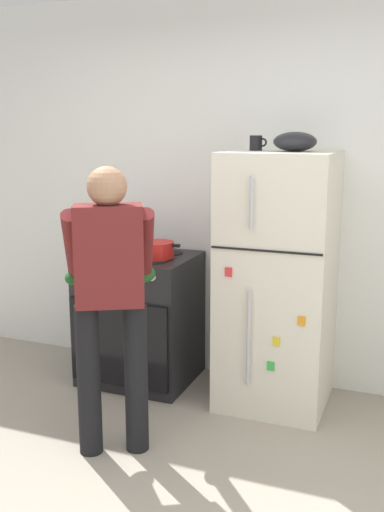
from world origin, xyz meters
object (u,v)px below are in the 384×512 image
object	(u,v)px
stove_range	(140,318)
mixing_bowl	(295,142)
person_cook	(110,286)
red_pot	(157,250)
pepper_mill	(115,233)
coffee_mug	(256,143)
refrigerator	(278,281)

from	to	relation	value
stove_range	mixing_bowl	distance (m)	1.65
person_cook	red_pot	distance (m)	0.89
pepper_mill	coffee_mug	bearing A→B (deg)	-7.65
refrigerator	stove_range	bearing A→B (deg)	-179.42
stove_range	person_cook	size ratio (longest dim) A/B	0.58
pepper_mill	stove_range	bearing A→B (deg)	-35.04
stove_range	person_cook	xyz separation A→B (m)	(0.29, -0.92, 0.50)
refrigerator	coffee_mug	distance (m)	0.89
stove_range	red_pot	distance (m)	0.55
coffee_mug	mixing_bowl	bearing A→B (deg)	-10.99
coffee_mug	pepper_mill	bearing A→B (deg)	172.35
person_cook	coffee_mug	size ratio (longest dim) A/B	14.28
red_pot	coffee_mug	bearing A→B (deg)	8.66
person_cook	red_pot	world-z (taller)	person_cook
person_cook	coffee_mug	bearing A→B (deg)	61.67
red_pot	mixing_bowl	bearing A→B (deg)	3.13
stove_range	person_cook	bearing A→B (deg)	-72.66
refrigerator	person_cook	xyz separation A→B (m)	(-0.71, -0.93, 0.13)
mixing_bowl	stove_range	bearing A→B (deg)	-179.45
coffee_mug	pepper_mill	distance (m)	1.31
red_pot	pepper_mill	distance (m)	0.53
person_cook	mixing_bowl	bearing A→B (deg)	49.82
refrigerator	person_cook	bearing A→B (deg)	-127.19
stove_range	mixing_bowl	bearing A→B (deg)	0.55
refrigerator	person_cook	world-z (taller)	refrigerator
red_pot	pepper_mill	xyz separation A→B (m)	(-0.46, 0.25, 0.04)
stove_range	red_pot	xyz separation A→B (m)	(0.16, -0.04, 0.52)
mixing_bowl	person_cook	bearing A→B (deg)	-130.18
stove_range	refrigerator	bearing A→B (deg)	0.58
stove_range	mixing_bowl	world-z (taller)	mixing_bowl
stove_range	person_cook	distance (m)	1.09
person_cook	red_pot	bearing A→B (deg)	98.23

